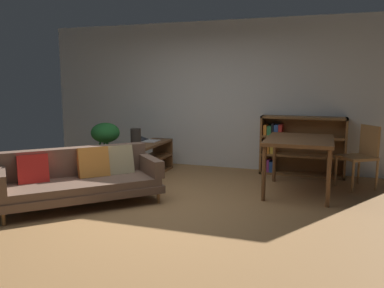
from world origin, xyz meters
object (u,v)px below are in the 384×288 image
(open_laptop, at_px, (147,140))
(potted_floor_plant, at_px, (106,138))
(bookshelf, at_px, (297,145))
(media_console, at_px, (149,159))
(dining_table, at_px, (299,144))
(fabric_couch, at_px, (80,177))
(dining_chair_near, at_px, (362,153))
(desk_speaker, at_px, (136,137))

(open_laptop, bearing_deg, potted_floor_plant, -174.00)
(potted_floor_plant, bearing_deg, bookshelf, 13.00)
(open_laptop, height_order, bookshelf, bookshelf)
(media_console, xyz_separation_m, potted_floor_plant, (-0.91, 0.11, 0.31))
(dining_table, bearing_deg, fabric_couch, -151.67)
(dining_chair_near, height_order, bookshelf, bookshelf)
(desk_speaker, height_order, dining_table, desk_speaker)
(media_console, distance_m, dining_table, 2.59)
(potted_floor_plant, xyz_separation_m, dining_chair_near, (4.32, 0.17, -0.05))
(open_laptop, xyz_separation_m, desk_speaker, (0.07, -0.56, 0.13))
(open_laptop, relative_size, bookshelf, 0.33)
(fabric_couch, height_order, open_laptop, fabric_couch)
(desk_speaker, bearing_deg, dining_table, 1.13)
(potted_floor_plant, height_order, bookshelf, bookshelf)
(desk_speaker, distance_m, dining_table, 2.58)
(desk_speaker, xyz_separation_m, dining_chair_near, (3.46, 0.65, -0.17))
(media_console, relative_size, desk_speaker, 4.30)
(dining_chair_near, bearing_deg, dining_table, -145.64)
(media_console, relative_size, bookshelf, 0.89)
(open_laptop, xyz_separation_m, dining_chair_near, (3.53, 0.09, -0.04))
(desk_speaker, height_order, potted_floor_plant, potted_floor_plant)
(fabric_couch, xyz_separation_m, dining_chair_near, (3.57, 2.05, 0.18))
(dining_table, height_order, dining_chair_near, dining_chair_near)
(media_console, height_order, potted_floor_plant, potted_floor_plant)
(dining_chair_near, bearing_deg, fabric_couch, -150.11)
(media_console, distance_m, desk_speaker, 0.56)
(open_laptop, bearing_deg, bookshelf, 15.12)
(media_console, bearing_deg, fabric_couch, -95.28)
(potted_floor_plant, distance_m, dining_table, 3.47)
(fabric_couch, height_order, bookshelf, bookshelf)
(media_console, bearing_deg, desk_speaker, -98.01)
(desk_speaker, bearing_deg, media_console, 81.99)
(fabric_couch, distance_m, bookshelf, 3.71)
(open_laptop, distance_m, potted_floor_plant, 0.80)
(fabric_couch, distance_m, dining_table, 3.08)
(desk_speaker, bearing_deg, dining_chair_near, 10.67)
(bookshelf, bearing_deg, open_laptop, -164.88)
(dining_chair_near, distance_m, bookshelf, 1.15)
(media_console, distance_m, bookshelf, 2.59)
(dining_table, bearing_deg, open_laptop, 169.08)
(dining_table, bearing_deg, dining_chair_near, 34.36)
(open_laptop, height_order, potted_floor_plant, potted_floor_plant)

